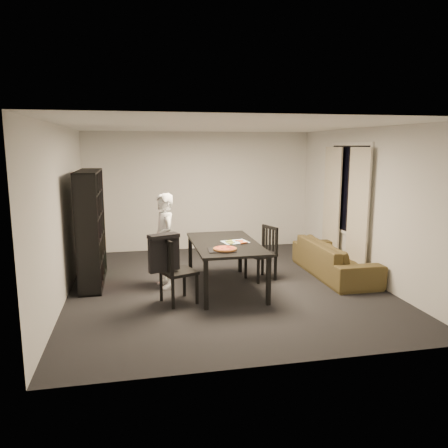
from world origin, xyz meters
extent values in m
cube|color=black|center=(0.00, 0.00, 0.00)|extent=(5.00, 5.50, 0.01)
cube|color=white|center=(0.00, 0.00, 2.60)|extent=(5.00, 5.50, 0.01)
cube|color=silver|center=(0.00, 2.75, 1.30)|extent=(5.00, 0.01, 2.60)
cube|color=silver|center=(0.00, -2.75, 1.30)|extent=(5.00, 0.01, 2.60)
cube|color=silver|center=(-2.50, 0.00, 1.30)|extent=(0.01, 5.50, 2.60)
cube|color=silver|center=(2.50, 0.00, 1.30)|extent=(0.01, 5.50, 2.60)
cube|color=black|center=(2.48, 0.60, 1.50)|extent=(0.02, 1.40, 1.60)
cube|color=white|center=(2.48, 0.60, 1.50)|extent=(0.03, 1.52, 1.72)
cube|color=beige|center=(2.40, 0.08, 1.15)|extent=(0.03, 0.70, 2.25)
cube|color=beige|center=(2.40, 1.12, 1.15)|extent=(0.03, 0.70, 2.25)
cube|color=black|center=(-2.16, 0.60, 0.95)|extent=(0.35, 1.50, 1.90)
cube|color=black|center=(-0.02, -0.15, 0.75)|extent=(1.02, 1.84, 0.04)
cube|color=black|center=(-0.48, -1.02, 0.36)|extent=(0.06, 0.06, 0.73)
cube|color=black|center=(0.44, -1.02, 0.36)|extent=(0.06, 0.06, 0.73)
cube|color=black|center=(-0.48, 0.72, 0.36)|extent=(0.06, 0.06, 0.73)
cube|color=black|center=(0.44, 0.72, 0.36)|extent=(0.06, 0.06, 0.73)
cube|color=black|center=(-0.83, -0.65, 0.47)|extent=(0.59, 0.59, 0.04)
cube|color=black|center=(-1.02, -0.72, 0.73)|extent=(0.21, 0.44, 0.49)
cube|color=black|center=(-1.02, -0.72, 0.96)|extent=(0.19, 0.42, 0.05)
cube|color=black|center=(-0.58, -0.76, 0.22)|extent=(0.04, 0.04, 0.45)
cube|color=black|center=(-0.72, -0.39, 0.22)|extent=(0.04, 0.04, 0.45)
cube|color=black|center=(-0.94, -0.90, 0.22)|extent=(0.04, 0.04, 0.45)
cube|color=black|center=(-1.08, -0.54, 0.22)|extent=(0.04, 0.04, 0.45)
cube|color=black|center=(0.68, 0.21, 0.44)|extent=(0.55, 0.55, 0.04)
cube|color=black|center=(0.86, 0.27, 0.69)|extent=(0.19, 0.42, 0.46)
cube|color=black|center=(0.86, 0.27, 0.90)|extent=(0.17, 0.39, 0.05)
cube|color=black|center=(0.44, 0.31, 0.21)|extent=(0.04, 0.04, 0.42)
cube|color=black|center=(0.57, -0.03, 0.21)|extent=(0.04, 0.04, 0.42)
cube|color=black|center=(0.79, 0.44, 0.21)|extent=(0.04, 0.04, 0.42)
cube|color=black|center=(0.91, 0.10, 0.21)|extent=(0.04, 0.04, 0.42)
cube|color=black|center=(-1.04, -0.73, 0.76)|extent=(0.46, 0.25, 0.49)
cube|color=black|center=(-1.04, -0.73, 1.03)|extent=(0.47, 0.34, 0.05)
imported|color=white|center=(-0.98, 0.14, 0.77)|extent=(0.49, 0.63, 1.55)
cube|color=black|center=(-0.19, -0.67, 0.77)|extent=(0.42, 0.35, 0.01)
cylinder|color=#97592B|center=(-0.14, -0.69, 0.79)|extent=(0.35, 0.35, 0.02)
cylinder|color=#CB7234|center=(-0.14, -0.69, 0.81)|extent=(0.31, 0.31, 0.01)
cube|color=white|center=(0.14, -0.16, 0.77)|extent=(0.45, 0.38, 0.01)
imported|color=#3B3217|center=(2.05, 0.18, 0.30)|extent=(0.82, 2.09, 0.61)
camera|label=1|loc=(-1.43, -6.85, 2.29)|focal=35.00mm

